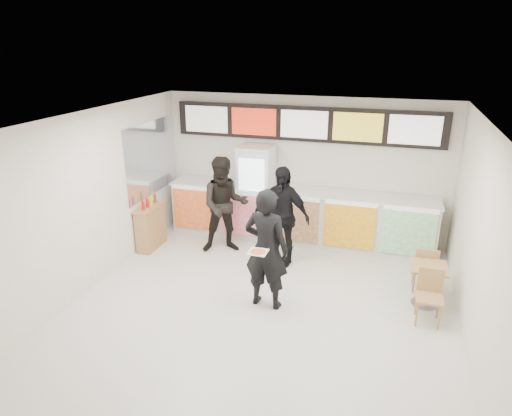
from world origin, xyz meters
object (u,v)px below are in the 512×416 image
at_px(cafe_table, 427,278).
at_px(drinks_fridge, 256,192).
at_px(customer_mid, 281,216).
at_px(customer_main, 266,249).
at_px(condiment_ledge, 151,227).
at_px(service_counter, 298,216).
at_px(customer_left, 225,205).

bearing_deg(cafe_table, drinks_fridge, 150.00).
relative_size(drinks_fridge, customer_mid, 1.04).
relative_size(customer_main, condiment_ledge, 1.86).
height_order(service_counter, drinks_fridge, drinks_fridge).
relative_size(customer_mid, cafe_table, 1.34).
bearing_deg(customer_mid, drinks_fridge, 140.39).
relative_size(cafe_table, condiment_ledge, 1.34).
bearing_deg(cafe_table, customer_mid, 161.62).
xyz_separation_m(service_counter, customer_left, (-1.31, -0.88, 0.40)).
height_order(customer_main, condiment_ledge, customer_main).
xyz_separation_m(service_counter, cafe_table, (2.50, -1.85, -0.09)).
bearing_deg(customer_main, condiment_ledge, -20.13).
relative_size(customer_main, customer_left, 1.01).
xyz_separation_m(customer_main, condiment_ledge, (-2.85, 1.40, -0.53)).
bearing_deg(service_counter, customer_left, -146.06).
relative_size(service_counter, customer_main, 2.81).
xyz_separation_m(cafe_table, condiment_ledge, (-5.32, 0.65, -0.03)).
bearing_deg(customer_mid, customer_left, -175.71).
bearing_deg(condiment_ledge, customer_left, 11.92).
relative_size(customer_left, cafe_table, 1.37).
bearing_deg(customer_left, drinks_fridge, 44.10).
xyz_separation_m(customer_left, customer_mid, (1.20, -0.18, -0.02)).
bearing_deg(customer_left, cafe_table, -37.65).
relative_size(service_counter, condiment_ledge, 5.22).
bearing_deg(customer_mid, customer_main, -71.99).
bearing_deg(cafe_table, customer_main, -164.65).
distance_m(customer_left, condiment_ledge, 1.63).
relative_size(service_counter, customer_left, 2.85).
distance_m(customer_main, cafe_table, 2.62).
relative_size(service_counter, customer_mid, 2.90).
xyz_separation_m(drinks_fridge, customer_main, (0.97, -2.61, -0.01)).
distance_m(drinks_fridge, customer_left, 0.97).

